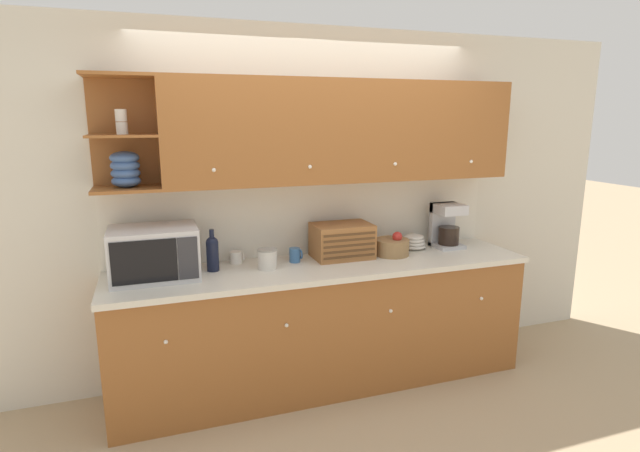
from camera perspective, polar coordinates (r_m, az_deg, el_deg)
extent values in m
plane|color=tan|center=(4.23, -1.03, -15.21)|extent=(24.00, 24.00, 0.00)
cube|color=beige|center=(3.83, -1.24, 2.50)|extent=(5.40, 0.06, 2.60)
cube|color=#935628|center=(3.76, 0.49, -11.37)|extent=(3.00, 0.64, 0.88)
cube|color=silver|center=(3.59, 0.58, -4.69)|extent=(3.02, 0.67, 0.04)
sphere|color=white|center=(3.20, -17.22, -12.54)|extent=(0.03, 0.03, 0.03)
sphere|color=white|center=(3.30, -3.85, -11.26)|extent=(0.03, 0.03, 0.03)
sphere|color=white|center=(3.55, 8.08, -9.60)|extent=(0.03, 0.03, 0.03)
sphere|color=white|center=(3.93, 17.97, -7.89)|extent=(0.03, 0.03, 0.03)
cube|color=silver|center=(3.81, -1.07, 1.08)|extent=(3.00, 0.01, 0.57)
cube|color=#935628|center=(3.66, 2.87, 10.77)|extent=(2.58, 0.34, 0.72)
cube|color=#935628|center=(3.56, -21.55, 9.90)|extent=(0.42, 0.02, 0.72)
cube|color=#935628|center=(3.43, -21.19, 3.99)|extent=(0.42, 0.34, 0.02)
cube|color=#935628|center=(3.40, -21.63, 9.58)|extent=(0.42, 0.34, 0.02)
cube|color=#935628|center=(3.41, -22.13, 15.68)|extent=(0.42, 0.34, 0.02)
sphere|color=white|center=(3.26, -12.04, 6.28)|extent=(0.03, 0.03, 0.03)
sphere|color=white|center=(3.40, -1.15, 6.78)|extent=(0.03, 0.03, 0.03)
sphere|color=white|center=(3.65, 8.59, 7.03)|extent=(0.03, 0.03, 0.03)
sphere|color=white|center=(3.99, 16.90, 7.08)|extent=(0.03, 0.03, 0.03)
ellipsoid|color=#3D5B93|center=(3.42, -21.26, 4.82)|extent=(0.18, 0.18, 0.08)
ellipsoid|color=#3D5B93|center=(3.42, -21.32, 5.64)|extent=(0.18, 0.18, 0.08)
ellipsoid|color=#3D5B93|center=(3.41, -21.38, 6.47)|extent=(0.18, 0.18, 0.08)
ellipsoid|color=#3D5B93|center=(3.41, -21.45, 7.29)|extent=(0.18, 0.18, 0.08)
cylinder|color=silver|center=(3.40, -21.69, 10.34)|extent=(0.07, 0.07, 0.08)
cylinder|color=silver|center=(3.40, -21.80, 11.67)|extent=(0.07, 0.07, 0.07)
cube|color=silver|center=(3.41, -18.42, -2.94)|extent=(0.55, 0.39, 0.34)
cube|color=black|center=(3.22, -19.44, -3.91)|extent=(0.39, 0.01, 0.27)
cube|color=#2D2D33|center=(3.22, -14.84, -3.58)|extent=(0.12, 0.01, 0.27)
cylinder|color=black|center=(3.48, -12.17, -3.45)|extent=(0.08, 0.08, 0.20)
sphere|color=black|center=(3.46, -12.24, -1.88)|extent=(0.08, 0.08, 0.08)
cylinder|color=black|center=(3.45, -12.28, -0.93)|extent=(0.03, 0.03, 0.07)
cylinder|color=silver|center=(3.64, -9.57, -3.55)|extent=(0.09, 0.09, 0.09)
torus|color=silver|center=(3.65, -8.78, -3.46)|extent=(0.01, 0.06, 0.06)
cylinder|color=silver|center=(3.48, -6.04, -3.83)|extent=(0.13, 0.13, 0.13)
cylinder|color=gray|center=(3.46, -6.07, -2.71)|extent=(0.14, 0.14, 0.01)
cylinder|color=#38669E|center=(3.62, -2.91, -3.34)|extent=(0.08, 0.08, 0.10)
torus|color=#38669E|center=(3.64, -2.21, -3.24)|extent=(0.01, 0.07, 0.07)
cube|color=#996033|center=(3.73, 2.52, -1.69)|extent=(0.43, 0.30, 0.26)
cube|color=#54351C|center=(3.61, 3.40, -3.50)|extent=(0.40, 0.01, 0.02)
cube|color=#54351C|center=(3.60, 3.40, -2.88)|extent=(0.40, 0.01, 0.02)
cube|color=#54351C|center=(3.59, 3.41, -2.25)|extent=(0.40, 0.01, 0.02)
cube|color=#54351C|center=(3.58, 3.42, -1.62)|extent=(0.40, 0.01, 0.02)
cube|color=#54351C|center=(3.57, 3.43, -0.98)|extent=(0.40, 0.01, 0.02)
cylinder|color=#937047|center=(3.84, 8.22, -2.40)|extent=(0.26, 0.26, 0.12)
sphere|color=red|center=(3.82, 8.82, -1.21)|extent=(0.08, 0.08, 0.08)
ellipsoid|color=silver|center=(4.06, 10.68, -2.25)|extent=(0.19, 0.19, 0.04)
ellipsoid|color=silver|center=(4.05, 10.69, -1.91)|extent=(0.18, 0.18, 0.04)
ellipsoid|color=silver|center=(4.05, 10.70, -1.57)|extent=(0.17, 0.17, 0.05)
ellipsoid|color=silver|center=(4.04, 10.72, -1.23)|extent=(0.16, 0.16, 0.04)
cube|color=#B7B7BC|center=(4.17, 14.31, -2.16)|extent=(0.22, 0.22, 0.03)
cylinder|color=black|center=(4.13, 14.50, -1.06)|extent=(0.16, 0.16, 0.14)
cube|color=#B7B7BC|center=(4.20, 13.78, 0.26)|extent=(0.22, 0.05, 0.35)
cube|color=#B7B7BC|center=(4.10, 14.53, 1.91)|extent=(0.22, 0.22, 0.08)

